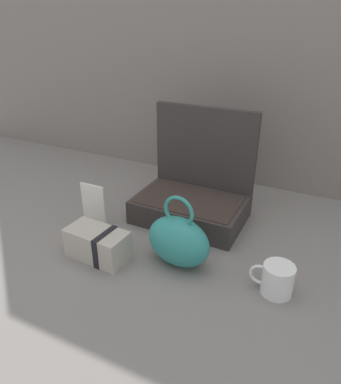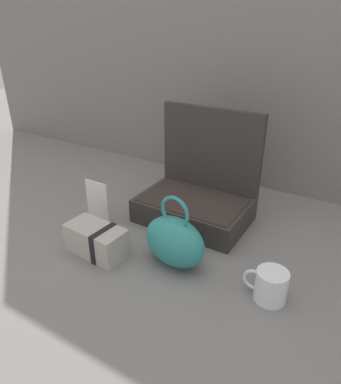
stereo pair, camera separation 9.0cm
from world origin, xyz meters
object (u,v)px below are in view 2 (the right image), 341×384
object	(u,v)px
open_suitcase	(198,195)
cream_toiletry_bag	(97,240)
coffee_mug	(270,285)
teal_pouch_handbag	(175,241)
info_card_left	(98,203)

from	to	relation	value
open_suitcase	cream_toiletry_bag	distance (m)	0.41
open_suitcase	coffee_mug	world-z (taller)	open_suitcase
coffee_mug	teal_pouch_handbag	bearing A→B (deg)	-179.70
teal_pouch_handbag	coffee_mug	xyz separation A→B (m)	(0.30, 0.00, -0.04)
open_suitcase	coffee_mug	xyz separation A→B (m)	(0.37, -0.29, -0.05)
teal_pouch_handbag	cream_toiletry_bag	world-z (taller)	teal_pouch_handbag
teal_pouch_handbag	cream_toiletry_bag	bearing A→B (deg)	-160.88
teal_pouch_handbag	open_suitcase	bearing A→B (deg)	104.22
open_suitcase	teal_pouch_handbag	distance (m)	0.30
open_suitcase	teal_pouch_handbag	world-z (taller)	open_suitcase
cream_toiletry_bag	open_suitcase	bearing A→B (deg)	66.13
cream_toiletry_bag	info_card_left	world-z (taller)	info_card_left
open_suitcase	teal_pouch_handbag	xyz separation A→B (m)	(0.07, -0.29, -0.01)
cream_toiletry_bag	info_card_left	size ratio (longest dim) A/B	1.22
open_suitcase	info_card_left	world-z (taller)	open_suitcase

